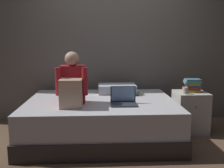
{
  "coord_description": "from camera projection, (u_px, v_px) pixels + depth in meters",
  "views": [
    {
      "loc": [
        -0.22,
        -3.03,
        1.32
      ],
      "look_at": [
        -0.06,
        0.1,
        0.78
      ],
      "focal_mm": 40.63,
      "sensor_mm": 36.0,
      "label": 1
    }
  ],
  "objects": [
    {
      "name": "book_stack",
      "position": [
        192.0,
        85.0,
        3.63
      ],
      "size": [
        0.23,
        0.17,
        0.19
      ],
      "color": "gold",
      "rests_on": "nightstand"
    },
    {
      "name": "person_sitting",
      "position": [
        72.0,
        85.0,
        3.12
      ],
      "size": [
        0.39,
        0.44,
        0.66
      ],
      "color": "#B21E28",
      "rests_on": "bed"
    },
    {
      "name": "nightstand",
      "position": [
        190.0,
        112.0,
        3.69
      ],
      "size": [
        0.44,
        0.46,
        0.59
      ],
      "color": "beige",
      "rests_on": "ground_plane"
    },
    {
      "name": "mug",
      "position": [
        185.0,
        91.0,
        3.5
      ],
      "size": [
        0.08,
        0.08,
        0.09
      ],
      "primitive_type": "cylinder",
      "color": "#BCB2A3",
      "rests_on": "nightstand"
    },
    {
      "name": "laptop",
      "position": [
        124.0,
        100.0,
        3.16
      ],
      "size": [
        0.32,
        0.23,
        0.22
      ],
      "color": "#333842",
      "rests_on": "bed"
    },
    {
      "name": "pillow",
      "position": [
        117.0,
        89.0,
        3.86
      ],
      "size": [
        0.56,
        0.36,
        0.13
      ],
      "primitive_type": "cube",
      "color": "silver",
      "rests_on": "bed"
    },
    {
      "name": "clothes_pile",
      "position": [
        132.0,
        92.0,
        3.72
      ],
      "size": [
        0.22,
        0.21,
        0.11
      ],
      "color": "#4C6B56",
      "rests_on": "bed"
    },
    {
      "name": "wall_back",
      "position": [
        112.0,
        39.0,
        4.17
      ],
      "size": [
        5.6,
        0.1,
        2.7
      ],
      "primitive_type": "cube",
      "color": "slate",
      "rests_on": "ground_plane"
    },
    {
      "name": "ground_plane",
      "position": [
        117.0,
        146.0,
        3.22
      ],
      "size": [
        8.0,
        8.0,
        0.0
      ],
      "primitive_type": "plane",
      "color": "brown"
    },
    {
      "name": "bed",
      "position": [
        101.0,
        119.0,
        3.46
      ],
      "size": [
        2.0,
        1.5,
        0.53
      ],
      "color": "#332D2B",
      "rests_on": "ground_plane"
    }
  ]
}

